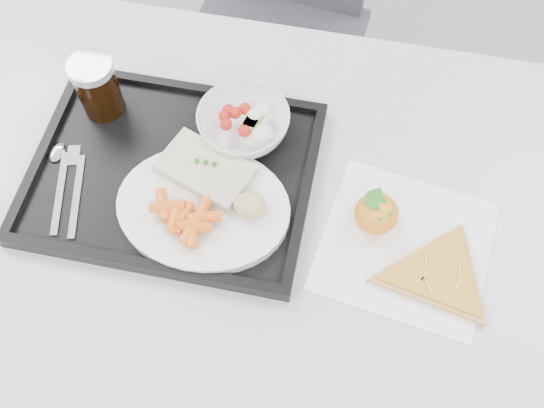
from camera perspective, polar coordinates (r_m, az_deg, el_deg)
The scene contains 15 objects.
room at distance 0.26m, azimuth -17.12°, elevation 8.91°, with size 6.04×7.04×2.84m.
table at distance 1.02m, azimuth -0.93°, elevation -2.43°, with size 1.20×0.80×0.75m.
chair at distance 1.55m, azimuth 0.28°, elevation 18.18°, with size 0.46×0.46×0.93m.
tray at distance 1.00m, azimuth -9.27°, elevation 2.86°, with size 0.45×0.35×0.03m.
dinner_plate at distance 0.94m, azimuth -6.47°, elevation -0.37°, with size 0.27×0.27×0.02m.
fish_fillet at distance 0.95m, azimuth -6.28°, elevation 3.28°, with size 0.16×0.13×0.03m.
bread_roll at distance 0.91m, azimuth -2.07°, elevation -0.11°, with size 0.06×0.06×0.03m.
salad_bowl at distance 1.00m, azimuth -2.68°, elevation 7.61°, with size 0.15×0.15×0.05m.
cola_glass at distance 1.05m, azimuth -16.15°, elevation 10.61°, with size 0.07×0.07×0.11m.
cutlery at distance 1.03m, azimuth -18.89°, elevation 2.47°, with size 0.10×0.17×0.01m.
napkin at distance 0.95m, azimuth 12.41°, elevation -3.87°, with size 0.28×0.27×0.00m.
tangerine at distance 0.93m, azimuth 9.80°, elevation -0.87°, with size 0.08×0.08×0.07m.
pizza_slice at distance 0.93m, azimuth 15.36°, elevation -6.47°, with size 0.26×0.26×0.02m.
carrot_pile at distance 0.91m, azimuth -8.21°, elevation -1.30°, with size 0.11×0.09×0.02m.
salad_contents at distance 0.99m, azimuth -2.05°, elevation 7.79°, with size 0.09×0.08×0.02m.
Camera 1 is at (0.11, -0.14, 1.60)m, focal length 40.00 mm.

